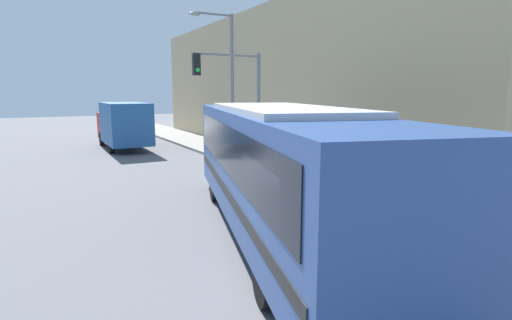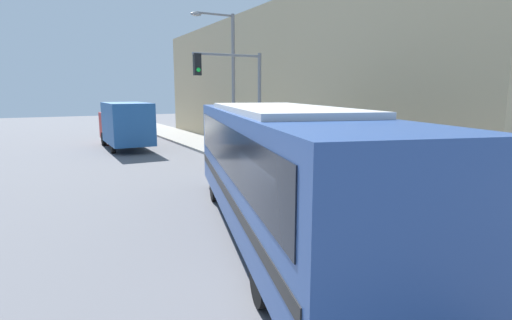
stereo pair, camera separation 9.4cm
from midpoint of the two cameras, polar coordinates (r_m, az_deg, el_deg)
The scene contains 8 objects.
ground_plane at distance 7.59m, azimuth 5.27°, elevation -18.65°, with size 120.00×120.00×0.00m, color slate.
sidewalk at distance 27.59m, azimuth -7.50°, elevation 2.28°, with size 3.22×70.00×0.15m.
building_facade at distance 26.41m, azimuth 4.66°, elevation 11.04°, with size 6.00×31.10×8.46m.
city_bus at distance 9.88m, azimuth 3.01°, elevation -0.33°, with size 5.66×11.92×3.26m.
delivery_truck at distance 26.73m, azimuth -18.53°, elevation 4.93°, with size 2.39×6.61×2.95m.
fire_hydrant at distance 12.61m, azimuth 17.36°, elevation -5.00°, with size 0.21×0.28×0.70m.
traffic_light_pole at distance 18.12m, azimuth -2.95°, elevation 10.07°, with size 3.28×0.35×5.19m.
street_lamp at distance 21.29m, azimuth -4.28°, elevation 12.11°, with size 2.37×0.28×7.39m.
Camera 1 is at (-3.82, -5.49, 3.60)m, focal length 28.00 mm.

